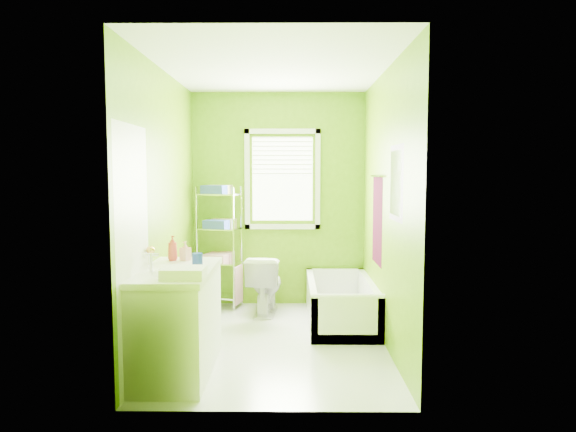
{
  "coord_description": "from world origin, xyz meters",
  "views": [
    {
      "loc": [
        0.17,
        -4.84,
        1.65
      ],
      "look_at": [
        0.13,
        0.25,
        1.2
      ],
      "focal_mm": 32.0,
      "sensor_mm": 36.0,
      "label": 1
    }
  ],
  "objects_px": {
    "vanity": "(177,317)",
    "toilet": "(265,284)",
    "wire_shelf_unit": "(220,234)",
    "bathtub": "(341,309)"
  },
  "relations": [
    {
      "from": "toilet",
      "to": "wire_shelf_unit",
      "type": "height_order",
      "value": "wire_shelf_unit"
    },
    {
      "from": "toilet",
      "to": "bathtub",
      "type": "bearing_deg",
      "value": 161.92
    },
    {
      "from": "bathtub",
      "to": "wire_shelf_unit",
      "type": "xyz_separation_m",
      "value": [
        -1.4,
        0.65,
        0.74
      ]
    },
    {
      "from": "wire_shelf_unit",
      "to": "toilet",
      "type": "bearing_deg",
      "value": -26.9
    },
    {
      "from": "wire_shelf_unit",
      "to": "bathtub",
      "type": "bearing_deg",
      "value": -24.87
    },
    {
      "from": "toilet",
      "to": "wire_shelf_unit",
      "type": "distance_m",
      "value": 0.84
    },
    {
      "from": "wire_shelf_unit",
      "to": "vanity",
      "type": "bearing_deg",
      "value": -91.87
    },
    {
      "from": "vanity",
      "to": "toilet",
      "type": "bearing_deg",
      "value": 70.48
    },
    {
      "from": "bathtub",
      "to": "wire_shelf_unit",
      "type": "relative_size",
      "value": 1.02
    },
    {
      "from": "vanity",
      "to": "bathtub",
      "type": "bearing_deg",
      "value": 43.51
    }
  ]
}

